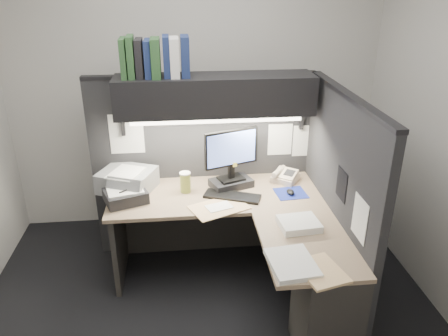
{
  "coord_description": "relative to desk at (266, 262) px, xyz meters",
  "views": [
    {
      "loc": [
        -0.16,
        -2.58,
        2.36
      ],
      "look_at": [
        0.17,
        0.51,
        0.98
      ],
      "focal_mm": 35.0,
      "sensor_mm": 36.0,
      "label": 1
    }
  ],
  "objects": [
    {
      "name": "floor",
      "position": [
        -0.43,
        0.0,
        -0.44
      ],
      "size": [
        3.5,
        3.5,
        0.0
      ],
      "primitive_type": "plane",
      "color": "black",
      "rests_on": "ground"
    },
    {
      "name": "wall_back",
      "position": [
        -0.43,
        1.5,
        0.91
      ],
      "size": [
        3.5,
        0.04,
        2.7
      ],
      "primitive_type": "cube",
      "color": "beige",
      "rests_on": "floor"
    },
    {
      "name": "wall_front",
      "position": [
        -0.43,
        -1.5,
        0.91
      ],
      "size": [
        3.5,
        0.04,
        2.7
      ],
      "primitive_type": "cube",
      "color": "beige",
      "rests_on": "floor"
    },
    {
      "name": "partition_back",
      "position": [
        -0.4,
        0.93,
        0.36
      ],
      "size": [
        1.9,
        0.06,
        1.6
      ],
      "primitive_type": "cube",
      "color": "black",
      "rests_on": "floor"
    },
    {
      "name": "partition_right",
      "position": [
        0.55,
        0.18,
        0.36
      ],
      "size": [
        0.06,
        1.5,
        1.6
      ],
      "primitive_type": "cube",
      "color": "black",
      "rests_on": "floor"
    },
    {
      "name": "desk",
      "position": [
        0.0,
        0.0,
        0.0
      ],
      "size": [
        1.7,
        1.53,
        0.73
      ],
      "color": "#856E55",
      "rests_on": "floor"
    },
    {
      "name": "overhead_shelf",
      "position": [
        -0.3,
        0.75,
        1.06
      ],
      "size": [
        1.55,
        0.34,
        0.3
      ],
      "primitive_type": "cube",
      "color": "black",
      "rests_on": "partition_back"
    },
    {
      "name": "task_light_tube",
      "position": [
        -0.3,
        0.61,
        0.89
      ],
      "size": [
        1.32,
        0.04,
        0.04
      ],
      "primitive_type": "cylinder",
      "rotation": [
        0.0,
        1.57,
        0.0
      ],
      "color": "white",
      "rests_on": "overhead_shelf"
    },
    {
      "name": "monitor",
      "position": [
        -0.18,
        0.67,
        0.49
      ],
      "size": [
        0.45,
        0.31,
        0.5
      ],
      "rotation": [
        0.0,
        0.0,
        0.35
      ],
      "color": "black",
      "rests_on": "desk"
    },
    {
      "name": "keyboard",
      "position": [
        -0.19,
        0.48,
        0.3
      ],
      "size": [
        0.47,
        0.3,
        0.02
      ],
      "primitive_type": "cube",
      "rotation": [
        0.0,
        0.0,
        -0.37
      ],
      "color": "black",
      "rests_on": "desk"
    },
    {
      "name": "mousepad",
      "position": [
        0.29,
        0.5,
        0.29
      ],
      "size": [
        0.26,
        0.24,
        0.0
      ],
      "primitive_type": "cube",
      "rotation": [
        0.0,
        0.0,
        0.09
      ],
      "color": "navy",
      "rests_on": "desk"
    },
    {
      "name": "mouse",
      "position": [
        0.28,
        0.48,
        0.31
      ],
      "size": [
        0.07,
        0.1,
        0.03
      ],
      "primitive_type": "ellipsoid",
      "rotation": [
        0.0,
        0.0,
        0.09
      ],
      "color": "black",
      "rests_on": "mousepad"
    },
    {
      "name": "telephone",
      "position": [
        0.3,
        0.74,
        0.33
      ],
      "size": [
        0.28,
        0.29,
        0.08
      ],
      "primitive_type": "cube",
      "rotation": [
        0.0,
        0.0,
        -0.64
      ],
      "color": "beige",
      "rests_on": "desk"
    },
    {
      "name": "coffee_cup",
      "position": [
        -0.56,
        0.62,
        0.37
      ],
      "size": [
        0.1,
        0.1,
        0.16
      ],
      "primitive_type": "cylinder",
      "rotation": [
        0.0,
        0.0,
        0.19
      ],
      "color": "#B4C14D",
      "rests_on": "desk"
    },
    {
      "name": "printer",
      "position": [
        -1.03,
        0.72,
        0.37
      ],
      "size": [
        0.52,
        0.49,
        0.17
      ],
      "primitive_type": "cube",
      "rotation": [
        0.0,
        0.0,
        -0.4
      ],
      "color": "gray",
      "rests_on": "desk"
    },
    {
      "name": "notebook_stack",
      "position": [
        -1.03,
        0.51,
        0.33
      ],
      "size": [
        0.38,
        0.35,
        0.09
      ],
      "primitive_type": "cube",
      "rotation": [
        0.0,
        0.0,
        0.36
      ],
      "color": "black",
      "rests_on": "desk"
    },
    {
      "name": "open_folder",
      "position": [
        -0.31,
        0.32,
        0.29
      ],
      "size": [
        0.5,
        0.42,
        0.01
      ],
      "primitive_type": "cube",
      "rotation": [
        0.0,
        0.0,
        0.42
      ],
      "color": "tan",
      "rests_on": "desk"
    },
    {
      "name": "paper_stack_a",
      "position": [
        0.22,
        -0.01,
        0.31
      ],
      "size": [
        0.29,
        0.26,
        0.05
      ],
      "primitive_type": "cube",
      "rotation": [
        0.0,
        0.0,
        0.09
      ],
      "color": "white",
      "rests_on": "desk"
    },
    {
      "name": "paper_stack_b",
      "position": [
        0.06,
        -0.44,
        0.3
      ],
      "size": [
        0.3,
        0.36,
        0.03
      ],
      "primitive_type": "cube",
      "rotation": [
        0.0,
        0.0,
        0.1
      ],
      "color": "white",
      "rests_on": "desk"
    },
    {
      "name": "manila_stack",
      "position": [
        0.22,
        -0.53,
        0.3
      ],
      "size": [
        0.31,
        0.36,
        0.02
      ],
      "primitive_type": "cube",
      "rotation": [
        0.0,
        0.0,
        0.25
      ],
      "color": "tan",
      "rests_on": "desk"
    },
    {
      "name": "binder_row",
      "position": [
        -0.74,
        0.75,
        1.35
      ],
      "size": [
        0.51,
        0.25,
        0.3
      ],
      "color": "#234723",
      "rests_on": "overhead_shelf"
    },
    {
      "name": "pinned_papers",
      "position": [
        -0.0,
        0.56,
        0.61
      ],
      "size": [
        1.76,
        1.31,
        0.51
      ],
      "color": "white",
      "rests_on": "partition_back"
    }
  ]
}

